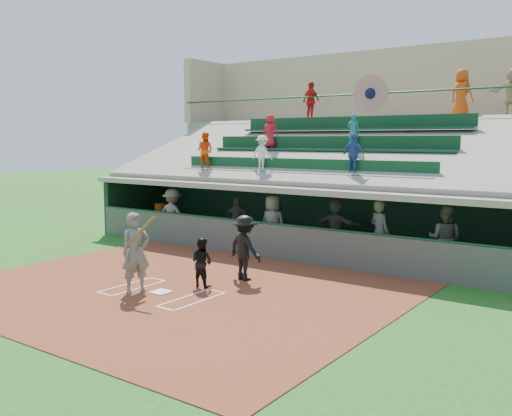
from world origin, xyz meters
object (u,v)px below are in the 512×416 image
Objects in this scene: batter_at_plate at (136,253)px; catcher at (202,262)px; home_plate at (161,292)px; water_cooler at (160,209)px; white_table at (161,224)px.

batter_at_plate is 1.57× the size of catcher.
batter_at_plate reaches higher than catcher.
catcher is at bearing 67.86° from home_plate.
catcher is 2.86× the size of water_cooler.
batter_at_plate is at bearing -149.02° from home_plate.
water_cooler reaches higher than home_plate.
batter_at_plate is at bearing 54.19° from catcher.
home_plate is 0.34× the size of catcher.
water_cooler is (-6.88, 5.39, 0.34)m from catcher.
catcher is at bearing 55.20° from batter_at_plate.
catcher is 1.51× the size of white_table.
home_plate is at bearing -23.31° from white_table.
white_table is at bearing -39.09° from catcher.
batter_at_plate reaches higher than white_table.
catcher is 8.75m from water_cooler.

